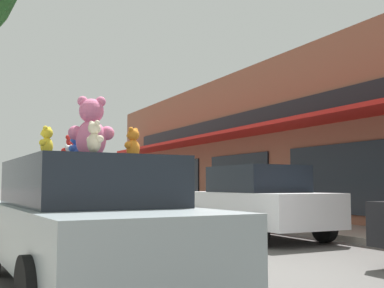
# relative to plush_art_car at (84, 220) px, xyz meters

# --- Properties ---
(ground_plane) EXTENTS (260.00, 260.00, 0.00)m
(ground_plane) POSITION_rel_plush_art_car_xyz_m (2.47, -0.12, -0.81)
(ground_plane) COLOR #514F4C
(plush_art_car) EXTENTS (2.05, 4.81, 1.53)m
(plush_art_car) POSITION_rel_plush_art_car_xyz_m (0.00, 0.00, 0.00)
(plush_art_car) COLOR #8C999E
(plush_art_car) RESTS_ON ground_plane
(teddy_bear_giant) EXTENTS (0.57, 0.40, 0.75)m
(teddy_bear_giant) POSITION_rel_plush_art_car_xyz_m (0.04, -0.09, 1.09)
(teddy_bear_giant) COLOR pink
(teddy_bear_giant) RESTS_ON plush_art_car
(teddy_bear_blue) EXTENTS (0.22, 0.23, 0.34)m
(teddy_bear_blue) POSITION_rel_plush_art_car_xyz_m (-0.06, 0.27, 0.89)
(teddy_bear_blue) COLOR blue
(teddy_bear_blue) RESTS_ON plush_art_car
(teddy_bear_brown) EXTENTS (0.14, 0.16, 0.21)m
(teddy_bear_brown) POSITION_rel_plush_art_car_xyz_m (0.17, 0.83, 0.83)
(teddy_bear_brown) COLOR olive
(teddy_bear_brown) RESTS_ON plush_art_car
(teddy_bear_white) EXTENTS (0.17, 0.15, 0.23)m
(teddy_bear_white) POSITION_rel_plush_art_car_xyz_m (-0.03, 0.77, 0.84)
(teddy_bear_white) COLOR white
(teddy_bear_white) RESTS_ON plush_art_car
(teddy_bear_red) EXTENTS (0.28, 0.17, 0.38)m
(teddy_bear_red) POSITION_rel_plush_art_car_xyz_m (0.03, 0.91, 0.91)
(teddy_bear_red) COLOR red
(teddy_bear_red) RESTS_ON plush_art_car
(teddy_bear_cream) EXTENTS (0.17, 0.24, 0.31)m
(teddy_bear_cream) POSITION_rel_plush_art_car_xyz_m (-0.22, -1.19, 0.87)
(teddy_bear_cream) COLOR beige
(teddy_bear_cream) RESTS_ON plush_art_car
(teddy_bear_orange) EXTENTS (0.26, 0.24, 0.37)m
(teddy_bear_orange) POSITION_rel_plush_art_car_xyz_m (0.46, -0.39, 0.90)
(teddy_bear_orange) COLOR orange
(teddy_bear_orange) RESTS_ON plush_art_car
(teddy_bear_green) EXTENTS (0.20, 0.20, 0.30)m
(teddy_bear_green) POSITION_rel_plush_art_car_xyz_m (0.21, 0.26, 0.87)
(teddy_bear_green) COLOR green
(teddy_bear_green) RESTS_ON plush_art_car
(teddy_bear_yellow) EXTENTS (0.19, 0.22, 0.30)m
(teddy_bear_yellow) POSITION_rel_plush_art_car_xyz_m (-0.56, -0.59, 0.87)
(teddy_bear_yellow) COLOR yellow
(teddy_bear_yellow) RESTS_ON plush_art_car
(parked_car_far_center) EXTENTS (1.95, 4.03, 1.66)m
(parked_car_far_center) POSITION_rel_plush_art_car_xyz_m (4.90, 3.59, 0.04)
(parked_car_far_center) COLOR silver
(parked_car_far_center) RESTS_ON ground_plane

